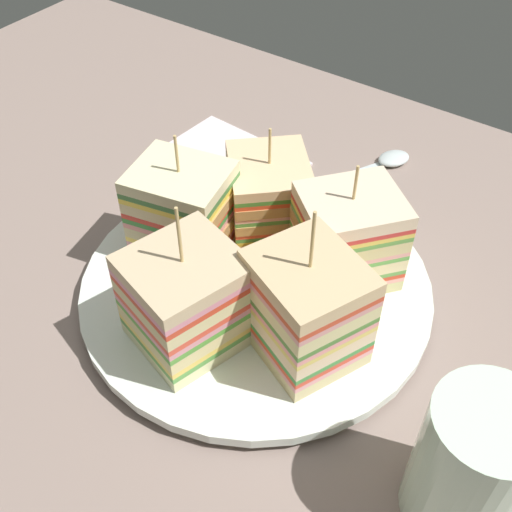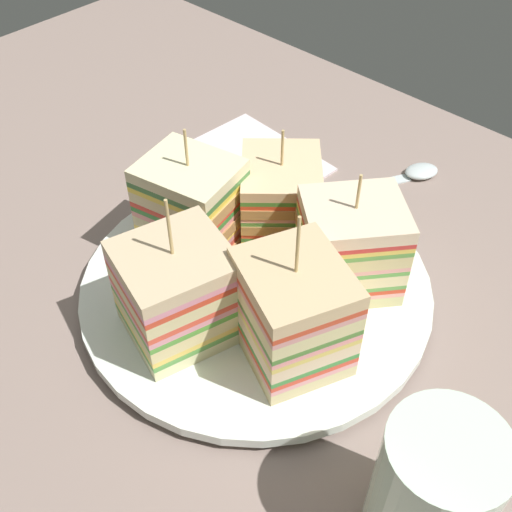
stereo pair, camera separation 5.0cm
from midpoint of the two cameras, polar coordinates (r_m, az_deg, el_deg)
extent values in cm
cube|color=gray|center=(53.88, -2.65, -4.35)|extent=(117.24, 72.66, 1.80)
cylinder|color=white|center=(52.92, -2.69, -3.45)|extent=(17.95, 17.95, 0.76)
cylinder|color=white|center=(52.29, -2.73, -2.83)|extent=(28.95, 28.95, 0.93)
cube|color=#D1BD87|center=(47.24, 1.34, -7.83)|extent=(9.75, 9.27, 1.19)
cube|color=#9E7242|center=(49.26, -1.00, -4.85)|extent=(2.94, 6.17, 1.19)
cube|color=pink|center=(46.58, 1.35, -7.21)|extent=(9.75, 9.27, 0.47)
cube|color=red|center=(46.21, 1.36, -6.85)|extent=(9.75, 9.27, 0.47)
cube|color=#3B873B|center=(45.84, 1.37, -6.48)|extent=(9.75, 9.27, 0.47)
cube|color=beige|center=(45.19, 1.39, -5.82)|extent=(9.75, 9.27, 1.19)
cube|color=#B2844C|center=(47.30, -1.04, -2.80)|extent=(2.94, 6.17, 1.19)
cube|color=#E2C457|center=(44.56, 1.41, -5.15)|extent=(9.75, 9.27, 0.47)
cube|color=pink|center=(44.20, 1.42, -4.75)|extent=(9.75, 9.27, 0.47)
cube|color=#497D31|center=(43.84, 1.43, -4.35)|extent=(9.75, 9.27, 0.47)
cube|color=beige|center=(43.21, 1.45, -3.63)|extent=(9.75, 9.27, 1.19)
cube|color=#9E7242|center=(45.41, -1.08, -0.59)|extent=(2.94, 6.17, 1.19)
cube|color=#D8908D|center=(42.60, 1.47, -2.89)|extent=(9.75, 9.27, 0.47)
cube|color=#CD4125|center=(42.25, 1.48, -2.46)|extent=(9.75, 9.27, 0.47)
cube|color=#D4B384|center=(41.64, 1.50, -1.68)|extent=(9.75, 9.27, 1.19)
cylinder|color=tan|center=(39.55, 1.58, 1.26)|extent=(0.24, 0.24, 4.72)
cube|color=beige|center=(52.54, 5.31, -1.09)|extent=(9.96, 10.10, 1.13)
cube|color=#B2844C|center=(51.64, 1.36, -1.88)|extent=(5.14, 4.35, 1.13)
cube|color=#F3A499|center=(51.99, 5.37, -0.50)|extent=(9.96, 10.10, 0.42)
cube|color=red|center=(51.69, 5.40, -0.17)|extent=(9.96, 10.10, 0.42)
cube|color=#5F9E49|center=(51.39, 5.43, 0.16)|extent=(9.96, 10.10, 0.42)
cube|color=beige|center=(50.85, 5.49, 0.79)|extent=(9.96, 10.10, 1.13)
cube|color=#9E7242|center=(49.93, 1.41, 0.00)|extent=(5.14, 4.35, 1.13)
cube|color=#5FAC49|center=(50.32, 5.55, 1.42)|extent=(9.96, 10.10, 0.42)
cube|color=#F0A399|center=(50.04, 5.58, 1.77)|extent=(9.96, 10.10, 0.42)
cube|color=beige|center=(49.51, 5.64, 2.42)|extent=(9.96, 10.10, 1.13)
cube|color=#9E7242|center=(48.57, 1.45, 1.65)|extent=(5.14, 4.35, 1.13)
cube|color=#5E9E47|center=(49.00, 5.71, 3.09)|extent=(9.96, 10.10, 0.42)
cube|color=#EBC954|center=(48.72, 5.74, 3.46)|extent=(9.96, 10.10, 0.42)
cube|color=red|center=(48.44, 5.78, 3.84)|extent=(9.96, 10.10, 0.42)
cube|color=beige|center=(47.94, 5.84, 4.53)|extent=(9.96, 10.10, 1.13)
cylinder|color=tan|center=(46.63, 6.03, 6.49)|extent=(0.24, 0.24, 3.04)
cube|color=beige|center=(56.84, -1.37, 3.30)|extent=(10.16, 10.22, 0.95)
cube|color=#9E7242|center=(54.09, -0.93, 0.67)|extent=(5.08, 4.68, 0.95)
cube|color=yellow|center=(56.39, -1.38, 3.81)|extent=(10.16, 10.22, 0.41)
cube|color=#438539|center=(56.12, -1.38, 4.13)|extent=(10.16, 10.22, 0.41)
cube|color=#DD4834|center=(55.86, -1.39, 4.45)|extent=(10.16, 10.22, 0.41)
cube|color=beige|center=(55.42, -1.40, 4.98)|extent=(10.16, 10.22, 0.95)
cube|color=#B2844C|center=(52.60, -0.95, 2.38)|extent=(5.08, 4.68, 0.95)
cube|color=#4B893A|center=(54.99, -1.42, 5.52)|extent=(10.16, 10.22, 0.41)
cube|color=#ECA6A4|center=(54.73, -1.42, 5.86)|extent=(10.16, 10.22, 0.41)
cube|color=#D2C281|center=(54.31, -1.44, 6.41)|extent=(10.16, 10.22, 0.95)
cube|color=#B2844C|center=(51.42, -0.98, 3.83)|extent=(5.08, 4.68, 0.95)
cube|color=#E04826|center=(53.89, -1.45, 6.98)|extent=(10.16, 10.22, 0.41)
cube|color=#458833|center=(53.64, -1.46, 7.32)|extent=(10.16, 10.22, 0.41)
cube|color=beige|center=(53.23, -1.47, 7.90)|extent=(10.16, 10.22, 0.95)
cylinder|color=tan|center=(51.96, -1.51, 9.80)|extent=(0.24, 0.24, 3.37)
cube|color=beige|center=(55.38, -8.67, 1.39)|extent=(8.88, 7.92, 1.02)
cube|color=#B2844C|center=(53.92, -5.19, 0.33)|extent=(1.64, 6.23, 1.02)
cube|color=#D44637|center=(54.87, -8.76, 1.97)|extent=(8.88, 7.92, 0.50)
cube|color=#D78D90|center=(54.53, -8.81, 2.36)|extent=(8.88, 7.92, 0.50)
cube|color=#F7D050|center=(54.20, -8.87, 2.75)|extent=(8.88, 7.92, 0.50)
cube|color=beige|center=(53.70, -8.96, 3.35)|extent=(8.88, 7.92, 1.02)
cube|color=#9E7242|center=(52.19, -5.37, 2.32)|extent=(1.64, 6.23, 1.02)
cube|color=pink|center=(53.20, -9.05, 3.97)|extent=(8.88, 7.92, 0.50)
cube|color=#398539|center=(52.88, -9.11, 4.38)|extent=(8.88, 7.92, 0.50)
cube|color=red|center=(52.56, -9.17, 4.80)|extent=(8.88, 7.92, 0.50)
cube|color=beige|center=(52.08, -9.27, 5.44)|extent=(8.88, 7.92, 1.02)
cube|color=#B2844C|center=(50.52, -5.55, 4.44)|extent=(1.64, 6.23, 1.02)
cube|color=yellow|center=(51.61, -9.36, 6.09)|extent=(8.88, 7.92, 0.50)
cube|color=#427C3F|center=(51.30, -9.43, 6.53)|extent=(8.88, 7.92, 0.50)
cube|color=beige|center=(50.84, -9.53, 7.20)|extent=(8.88, 7.92, 1.02)
cylinder|color=tan|center=(49.56, -9.82, 9.20)|extent=(0.24, 0.24, 3.33)
cube|color=beige|center=(48.46, -8.94, -6.82)|extent=(9.14, 9.42, 1.10)
cube|color=#B2844C|center=(49.58, -5.26, -4.74)|extent=(6.93, 2.29, 1.10)
cube|color=#559A43|center=(47.83, -9.04, -6.22)|extent=(9.14, 9.42, 0.52)
cube|color=#F0C955|center=(47.44, -9.11, -5.83)|extent=(9.14, 9.42, 0.52)
cube|color=beige|center=(46.82, -9.22, -5.20)|extent=(9.14, 9.42, 1.10)
cube|color=#B2844C|center=(47.98, -5.43, -3.09)|extent=(6.93, 2.29, 1.10)
cube|color=#519A37|center=(46.21, -9.34, -4.56)|extent=(9.14, 9.42, 0.52)
cube|color=pink|center=(45.83, -9.41, -4.14)|extent=(9.14, 9.42, 0.52)
cube|color=#E24A34|center=(45.45, -9.49, -3.71)|extent=(9.14, 9.42, 0.52)
cube|color=beige|center=(44.85, -9.61, -3.02)|extent=(9.14, 9.42, 1.10)
cube|color=#9E7242|center=(46.06, -5.65, -0.88)|extent=(6.93, 2.29, 1.10)
cube|color=red|center=(44.26, -9.73, -2.32)|extent=(9.14, 9.42, 0.52)
cube|color=pink|center=(43.89, -9.81, -1.86)|extent=(9.14, 9.42, 0.52)
cube|color=#CEB48C|center=(43.32, -9.94, -1.13)|extent=(9.14, 9.42, 1.10)
cylinder|color=tan|center=(41.31, -10.43, 1.68)|extent=(0.24, 0.24, 4.72)
cylinder|color=#DCBE61|center=(52.51, -2.74, -1.27)|extent=(4.58, 4.62, 1.16)
cylinder|color=#EBCB79|center=(51.73, -2.79, -1.48)|extent=(4.30, 4.29, 0.85)
cylinder|color=#E2CA76|center=(52.14, -3.19, -0.58)|extent=(4.54, 4.51, 1.02)
cylinder|color=#EBC461|center=(50.36, -5.12, -1.84)|extent=(4.70, 4.72, 0.73)
cube|color=silver|center=(64.89, 5.46, 6.86)|extent=(5.91, 9.87, 0.25)
ellipsoid|color=silver|center=(67.90, 10.33, 8.62)|extent=(3.87, 4.29, 1.00)
cube|color=silver|center=(66.81, -5.08, 8.29)|extent=(15.21, 12.99, 0.50)
cylinder|color=silver|center=(39.83, 15.51, -18.14)|extent=(6.84, 6.84, 10.64)
cylinder|color=white|center=(42.80, 14.59, -20.24)|extent=(6.29, 6.29, 3.84)
camera|label=1|loc=(0.02, -92.87, -2.84)|focal=44.11mm
camera|label=2|loc=(0.02, 87.13, 2.84)|focal=44.11mm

